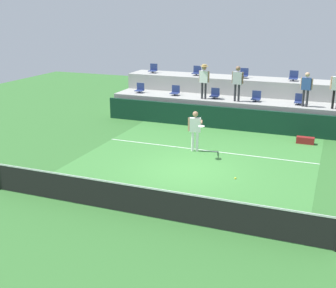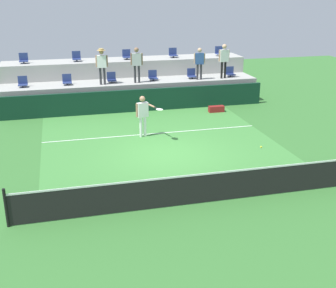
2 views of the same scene
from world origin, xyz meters
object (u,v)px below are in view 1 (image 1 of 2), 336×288
stadium_chair_lower_far_left (140,89)px  stadium_chair_upper_far_left (153,69)px  stadium_chair_upper_left (197,71)px  stadium_chair_upper_center (244,74)px  stadium_chair_lower_mid_right (256,97)px  stadium_chair_upper_right (294,77)px  tennis_ball (235,178)px  spectator_in_grey (306,86)px  spectator_with_hat (204,78)px  stadium_chair_lower_left (175,91)px  stadium_chair_lower_mid_left (215,94)px  tennis_player (195,127)px  stadium_chair_lower_right (299,100)px  equipment_bag (305,140)px  spectator_leaning_on_rail (238,80)px

stadium_chair_lower_far_left → stadium_chair_upper_far_left: size_ratio=1.00×
stadium_chair_upper_left → stadium_chair_upper_center: size_ratio=1.00×
stadium_chair_lower_mid_right → stadium_chair_upper_right: bearing=49.2°
tennis_ball → spectator_in_grey: bearing=83.6°
stadium_chair_lower_far_left → stadium_chair_upper_left: size_ratio=1.00×
spectator_in_grey → stadium_chair_upper_far_left: bearing=166.0°
stadium_chair_upper_center → spectator_with_hat: spectator_with_hat is taller
stadium_chair_lower_left → stadium_chair_lower_mid_left: 2.19m
tennis_player → tennis_ball: bearing=-60.3°
stadium_chair_upper_center → tennis_player: size_ratio=0.31×
stadium_chair_lower_mid_left → stadium_chair_lower_mid_right: 2.13m
tennis_player → stadium_chair_lower_mid_left: bearing=96.8°
stadium_chair_lower_right → equipment_bag: 2.71m
stadium_chair_upper_center → tennis_ball: size_ratio=7.65×
stadium_chair_upper_right → tennis_player: bearing=-114.0°
tennis_ball → spectator_leaning_on_rail: bearing=102.8°
stadium_chair_lower_right → tennis_ball: 10.05m
tennis_player → tennis_ball: tennis_player is taller
stadium_chair_upper_right → equipment_bag: size_ratio=0.68×
stadium_chair_lower_left → equipment_bag: bearing=-18.2°
stadium_chair_lower_left → tennis_player: 5.82m
stadium_chair_lower_right → stadium_chair_lower_far_left: bearing=180.0°
spectator_in_grey → stadium_chair_upper_center: bearing=147.4°
stadium_chair_upper_left → spectator_in_grey: (6.08, -2.18, -0.09)m
stadium_chair_lower_mid_right → spectator_in_grey: 2.52m
tennis_player → equipment_bag: bearing=33.7°
stadium_chair_lower_right → tennis_player: bearing=-125.3°
stadium_chair_lower_mid_right → stadium_chair_upper_center: stadium_chair_upper_center is taller
stadium_chair_lower_left → spectator_in_grey: spectator_in_grey is taller
stadium_chair_lower_right → stadium_chair_lower_mid_left: bearing=180.0°
stadium_chair_lower_left → stadium_chair_lower_right: bearing=0.0°
stadium_chair_lower_mid_right → tennis_player: 5.33m
stadium_chair_upper_right → spectator_leaning_on_rail: (-2.45, -2.18, -0.00)m
stadium_chair_lower_mid_left → stadium_chair_upper_far_left: 4.68m
stadium_chair_upper_far_left → stadium_chair_upper_left: same height
stadium_chair_lower_mid_left → tennis_player: size_ratio=0.31×
stadium_chair_lower_right → stadium_chair_upper_left: stadium_chair_upper_left is taller
stadium_chair_lower_left → spectator_leaning_on_rail: bearing=-6.4°
stadium_chair_lower_far_left → tennis_ball: size_ratio=7.65×
stadium_chair_lower_mid_left → spectator_in_grey: size_ratio=0.32×
spectator_with_hat → spectator_in_grey: size_ratio=1.08×
stadium_chair_lower_mid_right → tennis_ball: (1.28, -10.01, -0.41)m
stadium_chair_lower_far_left → tennis_ball: bearing=-52.5°
spectator_in_grey → tennis_player: bearing=-129.6°
stadium_chair_lower_mid_left → stadium_chair_lower_far_left: bearing=180.0°
stadium_chair_lower_right → tennis_player: size_ratio=0.31×
stadium_chair_lower_far_left → stadium_chair_lower_mid_left: size_ratio=1.00×
stadium_chair_upper_center → spectator_leaning_on_rail: (0.15, -2.18, -0.00)m
equipment_bag → stadium_chair_lower_right: bearing=104.2°
stadium_chair_lower_mid_right → tennis_player: size_ratio=0.31×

